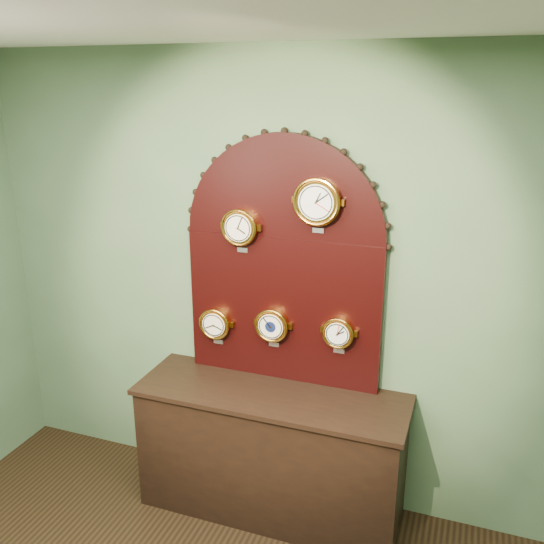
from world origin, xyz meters
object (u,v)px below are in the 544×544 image
at_px(roman_clock, 240,227).
at_px(arabic_clock, 317,202).
at_px(display_board, 284,255).
at_px(hygrometer, 216,323).
at_px(barometer, 272,325).
at_px(tide_clock, 338,332).
at_px(shop_counter, 271,454).

height_order(roman_clock, arabic_clock, arabic_clock).
bearing_deg(roman_clock, display_board, 15.08).
relative_size(hygrometer, barometer, 0.97).
bearing_deg(tide_clock, shop_counter, -156.86).
bearing_deg(display_board, hygrometer, -171.15).
distance_m(roman_clock, barometer, 0.62).
distance_m(display_board, tide_clock, 0.55).
bearing_deg(tide_clock, barometer, -179.89).
relative_size(display_board, tide_clock, 6.36).
distance_m(display_board, arabic_clock, 0.41).
xyz_separation_m(barometer, tide_clock, (0.41, 0.00, 0.01)).
relative_size(display_board, arabic_clock, 4.79).
xyz_separation_m(roman_clock, arabic_clock, (0.46, -0.00, 0.18)).
height_order(roman_clock, hygrometer, roman_clock).
bearing_deg(shop_counter, arabic_clock, 35.23).
relative_size(arabic_clock, barometer, 1.22).
height_order(display_board, roman_clock, display_board).
height_order(hygrometer, tide_clock, tide_clock).
xyz_separation_m(display_board, barometer, (-0.05, -0.07, -0.43)).
relative_size(roman_clock, hygrometer, 1.07).
bearing_deg(hygrometer, shop_counter, -19.97).
height_order(display_board, barometer, display_board).
bearing_deg(barometer, arabic_clock, -0.28).
bearing_deg(arabic_clock, roman_clock, 179.85).
xyz_separation_m(arabic_clock, hygrometer, (-0.64, 0.00, -0.81)).
xyz_separation_m(shop_counter, roman_clock, (-0.25, 0.15, 1.39)).
bearing_deg(barometer, tide_clock, 0.11).
bearing_deg(hygrometer, arabic_clock, -0.15).
xyz_separation_m(shop_counter, barometer, (-0.05, 0.15, 0.80)).
distance_m(hygrometer, tide_clock, 0.79).
bearing_deg(arabic_clock, hygrometer, 179.85).
xyz_separation_m(display_board, hygrometer, (-0.42, -0.07, -0.47)).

